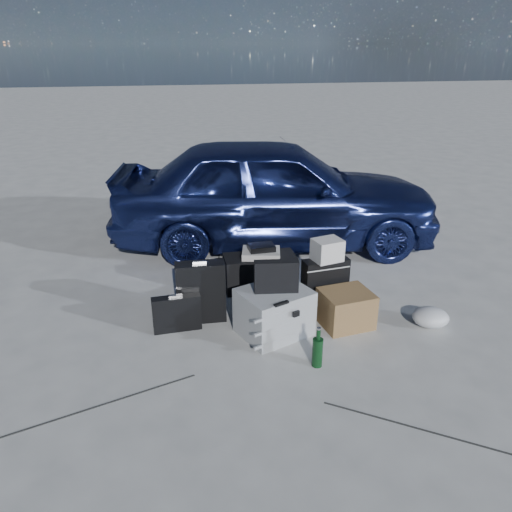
{
  "coord_description": "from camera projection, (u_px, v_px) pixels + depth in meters",
  "views": [
    {
      "loc": [
        -0.81,
        -3.52,
        2.42
      ],
      "look_at": [
        0.05,
        0.85,
        0.52
      ],
      "focal_mm": 35.0,
      "sensor_mm": 36.0,
      "label": 1
    }
  ],
  "objects": [
    {
      "name": "ground",
      "position": [
        269.0,
        350.0,
        4.27
      ],
      "size": [
        60.0,
        60.0,
        0.0
      ],
      "primitive_type": "plane",
      "color": "#B9BAB5",
      "rests_on": "ground"
    },
    {
      "name": "car",
      "position": [
        275.0,
        192.0,
        6.32
      ],
      "size": [
        4.25,
        2.21,
        1.38
      ],
      "primitive_type": "imported",
      "rotation": [
        0.0,
        0.0,
        1.42
      ],
      "color": "navy",
      "rests_on": "ground"
    },
    {
      "name": "pelican_case",
      "position": [
        274.0,
        312.0,
        4.45
      ],
      "size": [
        0.72,
        0.66,
        0.43
      ],
      "primitive_type": "cube",
      "rotation": [
        0.0,
        0.0,
        0.38
      ],
      "color": "#9B9EA0",
      "rests_on": "ground"
    },
    {
      "name": "laptop_bag",
      "position": [
        276.0,
        276.0,
        4.3
      ],
      "size": [
        0.39,
        0.14,
        0.29
      ],
      "primitive_type": "cube",
      "rotation": [
        0.0,
        0.0,
        -0.13
      ],
      "color": "black",
      "rests_on": "pelican_case"
    },
    {
      "name": "briefcase",
      "position": [
        177.0,
        314.0,
        4.51
      ],
      "size": [
        0.44,
        0.12,
        0.34
      ],
      "primitive_type": "cube",
      "rotation": [
        0.0,
        0.0,
        0.05
      ],
      "color": "black",
      "rests_on": "ground"
    },
    {
      "name": "suitcase_left",
      "position": [
        201.0,
        292.0,
        4.63
      ],
      "size": [
        0.46,
        0.18,
        0.59
      ],
      "primitive_type": "cube",
      "rotation": [
        0.0,
        0.0,
        -0.03
      ],
      "color": "black",
      "rests_on": "ground"
    },
    {
      "name": "suitcase_right",
      "position": [
        325.0,
        285.0,
        4.83
      ],
      "size": [
        0.46,
        0.21,
        0.53
      ],
      "primitive_type": "cube",
      "rotation": [
        0.0,
        0.0,
        0.12
      ],
      "color": "black",
      "rests_on": "ground"
    },
    {
      "name": "white_carton",
      "position": [
        327.0,
        250.0,
        4.68
      ],
      "size": [
        0.3,
        0.26,
        0.21
      ],
      "primitive_type": "cube",
      "rotation": [
        0.0,
        0.0,
        0.24
      ],
      "color": "beige",
      "rests_on": "suitcase_right"
    },
    {
      "name": "duffel_bag",
      "position": [
        260.0,
        272.0,
        5.29
      ],
      "size": [
        0.75,
        0.33,
        0.38
      ],
      "primitive_type": "cube",
      "rotation": [
        0.0,
        0.0,
        0.01
      ],
      "color": "black",
      "rests_on": "ground"
    },
    {
      "name": "flat_box_white",
      "position": [
        261.0,
        253.0,
        5.19
      ],
      "size": [
        0.44,
        0.37,
        0.07
      ],
      "primitive_type": "cube",
      "rotation": [
        0.0,
        0.0,
        -0.22
      ],
      "color": "beige",
      "rests_on": "duffel_bag"
    },
    {
      "name": "flat_box_black",
      "position": [
        261.0,
        247.0,
        5.17
      ],
      "size": [
        0.27,
        0.2,
        0.06
      ],
      "primitive_type": "cube",
      "rotation": [
        0.0,
        0.0,
        0.03
      ],
      "color": "black",
      "rests_on": "flat_box_white"
    },
    {
      "name": "kraft_bag",
      "position": [
        275.0,
        293.0,
        4.87
      ],
      "size": [
        0.29,
        0.21,
        0.35
      ],
      "primitive_type": "cube",
      "rotation": [
        0.0,
        0.0,
        0.21
      ],
      "color": "#9E7E44",
      "rests_on": "ground"
    },
    {
      "name": "cardboard_box",
      "position": [
        346.0,
        309.0,
        4.6
      ],
      "size": [
        0.49,
        0.45,
        0.33
      ],
      "primitive_type": "cube",
      "rotation": [
        0.0,
        0.0,
        0.14
      ],
      "color": "brown",
      "rests_on": "ground"
    },
    {
      "name": "plastic_bag",
      "position": [
        431.0,
        317.0,
        4.6
      ],
      "size": [
        0.4,
        0.37,
        0.18
      ],
      "primitive_type": "ellipsoid",
      "rotation": [
        0.0,
        0.0,
        -0.33
      ],
      "color": "silver",
      "rests_on": "ground"
    },
    {
      "name": "green_bottle",
      "position": [
        318.0,
        348.0,
        4.0
      ],
      "size": [
        0.11,
        0.11,
        0.34
      ],
      "primitive_type": "cylinder",
      "rotation": [
        0.0,
        0.0,
        -0.37
      ],
      "color": "black",
      "rests_on": "ground"
    }
  ]
}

